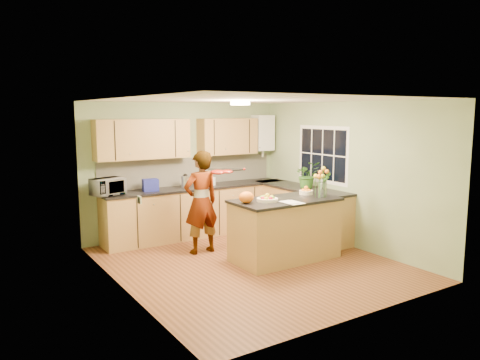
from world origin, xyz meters
TOP-DOWN VIEW (x-y plane):
  - floor at (0.00, 0.00)m, footprint 4.50×4.50m
  - ceiling at (0.00, 0.00)m, footprint 4.00×4.50m
  - wall_back at (0.00, 2.25)m, footprint 4.00×0.02m
  - wall_front at (0.00, -2.25)m, footprint 4.00×0.02m
  - wall_left at (-2.00, 0.00)m, footprint 0.02×4.50m
  - wall_right at (2.00, 0.00)m, footprint 0.02×4.50m
  - back_counter at (0.10, 1.95)m, footprint 3.64×0.62m
  - right_counter at (1.70, 0.85)m, footprint 0.62×2.24m
  - splashback at (0.10, 2.23)m, footprint 3.60×0.02m
  - upper_cabinets at (-0.18, 2.08)m, footprint 3.20×0.34m
  - boiler at (1.70, 2.09)m, footprint 0.40×0.30m
  - window_right at (1.99, 0.60)m, footprint 0.01×1.30m
  - light_switch at (-1.99, -0.60)m, footprint 0.02×0.09m
  - ceiling_lamp at (0.00, 0.30)m, footprint 0.30×0.30m
  - peninsula_island at (0.58, -0.10)m, footprint 1.70×0.87m
  - fruit_dish at (0.23, -0.10)m, footprint 0.32×0.32m
  - orange_bowl at (1.13, 0.05)m, footprint 0.22×0.22m
  - flower_vase at (1.18, -0.28)m, footprint 0.29×0.29m
  - orange_bag at (-0.12, -0.05)m, footprint 0.28×0.25m
  - papers at (0.48, -0.40)m, footprint 0.24×0.33m
  - violinist at (-0.37, 0.92)m, footprint 0.64×0.44m
  - violin at (-0.17, 0.70)m, footprint 0.62×0.53m
  - microwave at (-1.60, 1.91)m, footprint 0.60×0.49m
  - blue_box at (-0.84, 1.93)m, footprint 0.29×0.23m
  - kettle at (-0.16, 1.91)m, footprint 0.16×0.16m
  - jar_cream at (0.25, 1.98)m, footprint 0.10×0.10m
  - jar_white at (0.41, 1.91)m, footprint 0.12×0.12m
  - potted_plant at (1.70, 0.67)m, footprint 0.56×0.52m

SIDE VIEW (x-z plane):
  - floor at x=0.00m, z-range 0.00..0.00m
  - back_counter at x=0.10m, z-range 0.00..0.94m
  - right_counter at x=1.70m, z-range 0.00..0.94m
  - peninsula_island at x=0.58m, z-range 0.00..0.97m
  - violinist at x=-0.37m, z-range 0.00..1.70m
  - papers at x=0.48m, z-range 0.97..0.98m
  - jar_cream at x=0.25m, z-range 0.94..1.09m
  - jar_white at x=0.41m, z-range 0.94..1.09m
  - fruit_dish at x=0.23m, z-range 0.96..1.08m
  - orange_bowl at x=1.13m, z-range 0.96..1.09m
  - blue_box at x=-0.84m, z-range 0.94..1.15m
  - orange_bag at x=-0.12m, z-range 0.97..1.15m
  - kettle at x=-0.16m, z-range 0.91..1.22m
  - microwave at x=-1.60m, z-range 0.94..1.23m
  - potted_plant at x=1.70m, z-range 0.94..1.43m
  - splashback at x=0.10m, z-range 0.94..1.46m
  - wall_back at x=0.00m, z-range 0.00..2.50m
  - wall_front at x=0.00m, z-range 0.00..2.50m
  - wall_left at x=-2.00m, z-range 0.00..2.50m
  - wall_right at x=2.00m, z-range 0.00..2.50m
  - light_switch at x=-1.99m, z-range 1.26..1.34m
  - flower_vase at x=1.18m, z-range 1.06..1.59m
  - violin at x=-0.17m, z-range 1.29..1.44m
  - window_right at x=1.99m, z-range 1.02..2.08m
  - upper_cabinets at x=-0.18m, z-range 1.50..2.20m
  - boiler at x=1.70m, z-range 1.47..2.33m
  - ceiling_lamp at x=0.00m, z-range 2.43..2.50m
  - ceiling at x=0.00m, z-range 2.49..2.51m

